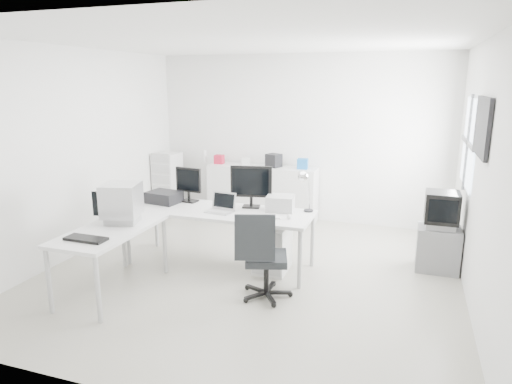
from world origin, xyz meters
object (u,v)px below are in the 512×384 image
(main_desk, at_px, (220,238))
(filing_cabinet, at_px, (168,184))
(side_desk, at_px, (112,260))
(tv_cabinet, at_px, (438,249))
(lcd_monitor_large, at_px, (251,186))
(inkjet_printer, at_px, (164,197))
(laptop, at_px, (219,204))
(sideboard, at_px, (262,193))
(lcd_monitor_small, at_px, (189,184))
(crt_monitor, at_px, (122,202))
(office_chair, at_px, (266,254))
(crt_tv, at_px, (442,210))
(laser_printer, at_px, (280,203))
(drawer_pedestal, at_px, (272,248))

(main_desk, bearing_deg, filing_cabinet, 133.76)
(side_desk, relative_size, tv_cabinet, 2.49)
(lcd_monitor_large, height_order, tv_cabinet, lcd_monitor_large)
(filing_cabinet, bearing_deg, main_desk, -46.24)
(main_desk, height_order, inkjet_printer, inkjet_printer)
(main_desk, relative_size, laptop, 7.40)
(side_desk, bearing_deg, sideboard, 77.10)
(lcd_monitor_small, height_order, crt_monitor, crt_monitor)
(office_chair, relative_size, sideboard, 0.54)
(crt_monitor, distance_m, crt_tv, 3.89)
(inkjet_printer, bearing_deg, tv_cabinet, 18.69)
(crt_tv, bearing_deg, filing_cabinet, 165.67)
(office_chair, xyz_separation_m, filing_cabinet, (-2.66, 2.57, 0.05))
(sideboard, bearing_deg, lcd_monitor_small, -103.16)
(laser_printer, height_order, office_chair, office_chair)
(lcd_monitor_small, bearing_deg, laptop, -22.19)
(drawer_pedestal, height_order, sideboard, sideboard)
(filing_cabinet, bearing_deg, crt_tv, -14.33)
(lcd_monitor_large, bearing_deg, laptop, -141.53)
(drawer_pedestal, distance_m, sideboard, 2.24)
(side_desk, height_order, crt_tv, crt_tv)
(laptop, bearing_deg, filing_cabinet, 140.73)
(tv_cabinet, bearing_deg, laptop, -162.28)
(office_chair, distance_m, crt_tv, 2.34)
(main_desk, bearing_deg, drawer_pedestal, 4.09)
(drawer_pedestal, bearing_deg, lcd_monitor_small, 170.91)
(side_desk, xyz_separation_m, drawer_pedestal, (1.55, 1.15, -0.08))
(laptop, height_order, tv_cabinet, laptop)
(crt_tv, height_order, sideboard, crt_tv)
(lcd_monitor_large, relative_size, filing_cabinet, 0.50)
(tv_cabinet, relative_size, crt_tv, 1.13)
(laptop, distance_m, laser_printer, 0.77)
(lcd_monitor_large, relative_size, crt_tv, 1.12)
(side_desk, height_order, crt_monitor, crt_monitor)
(tv_cabinet, bearing_deg, crt_monitor, -155.76)
(lcd_monitor_small, relative_size, tv_cabinet, 0.86)
(office_chair, height_order, tv_cabinet, office_chair)
(side_desk, height_order, tv_cabinet, side_desk)
(sideboard, bearing_deg, lcd_monitor_large, -76.32)
(lcd_monitor_large, xyz_separation_m, crt_monitor, (-1.20, -1.10, -0.03))
(office_chair, bearing_deg, sideboard, 91.77)
(filing_cabinet, bearing_deg, crt_monitor, -70.67)
(side_desk, height_order, drawer_pedestal, side_desk)
(main_desk, bearing_deg, laptop, -63.43)
(drawer_pedestal, xyz_separation_m, lcd_monitor_large, (-0.35, 0.20, 0.73))
(lcd_monitor_large, distance_m, crt_monitor, 1.63)
(drawer_pedestal, bearing_deg, sideboard, 111.20)
(laser_printer, relative_size, filing_cabinet, 0.30)
(drawer_pedestal, distance_m, crt_monitor, 1.92)
(lcd_monitor_small, xyz_separation_m, filing_cabinet, (-1.26, 1.64, -0.44))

